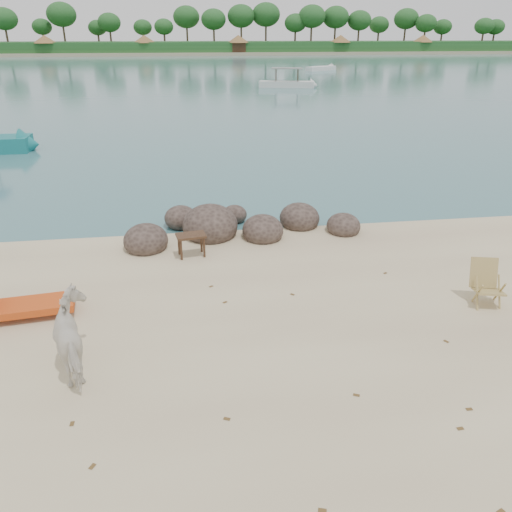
{
  "coord_description": "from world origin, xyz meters",
  "views": [
    {
      "loc": [
        -0.59,
        -7.1,
        5.12
      ],
      "look_at": [
        0.73,
        2.0,
        1.0
      ],
      "focal_mm": 35.0,
      "sensor_mm": 36.0,
      "label": 1
    }
  ],
  "objects": [
    {
      "name": "water",
      "position": [
        0.0,
        90.0,
        0.0
      ],
      "size": [
        400.0,
        400.0,
        0.0
      ],
      "primitive_type": "plane",
      "color": "#346668",
      "rests_on": "ground"
    },
    {
      "name": "far_shore",
      "position": [
        0.0,
        170.0,
        0.0
      ],
      "size": [
        420.0,
        90.0,
        1.4
      ],
      "primitive_type": "cube",
      "color": "tan",
      "rests_on": "ground"
    },
    {
      "name": "far_scenery",
      "position": [
        0.03,
        136.7,
        3.14
      ],
      "size": [
        420.0,
        18.0,
        9.5
      ],
      "color": "#1E4C1E",
      "rests_on": "ground"
    },
    {
      "name": "boulders",
      "position": [
        0.61,
        5.78,
        0.21
      ],
      "size": [
        6.44,
        2.93,
        1.14
      ],
      "rotation": [
        0.0,
        0.0,
        -0.37
      ],
      "color": "#322721",
      "rests_on": "ground"
    },
    {
      "name": "cow",
      "position": [
        -2.48,
        0.02,
        0.63
      ],
      "size": [
        1.16,
        1.63,
        1.26
      ],
      "primitive_type": "imported",
      "rotation": [
        0.0,
        0.0,
        3.5
      ],
      "color": "silver",
      "rests_on": "ground"
    },
    {
      "name": "side_table",
      "position": [
        -0.54,
        4.38,
        0.28
      ],
      "size": [
        0.77,
        0.56,
        0.57
      ],
      "primitive_type": null,
      "rotation": [
        0.0,
        0.0,
        0.16
      ],
      "color": "#301F13",
      "rests_on": "ground"
    },
    {
      "name": "lounge_chair",
      "position": [
        -3.77,
        1.93,
        0.32
      ],
      "size": [
        2.19,
        0.99,
        0.63
      ],
      "primitive_type": null,
      "rotation": [
        0.0,
        0.0,
        0.12
      ],
      "color": "#CA4317",
      "rests_on": "ground"
    },
    {
      "name": "deck_chair",
      "position": [
        5.35,
        1.05,
        0.46
      ],
      "size": [
        0.73,
        0.77,
        0.91
      ],
      "primitive_type": null,
      "rotation": [
        0.0,
        0.0,
        -0.25
      ],
      "color": "tan",
      "rests_on": "ground"
    },
    {
      "name": "boat_mid",
      "position": [
        10.36,
        46.31,
        1.54
      ],
      "size": [
        6.49,
        3.12,
        3.08
      ],
      "primitive_type": null,
      "rotation": [
        0.0,
        0.0,
        -0.28
      ],
      "color": "silver",
      "rests_on": "water"
    },
    {
      "name": "boat_far",
      "position": [
        20.58,
        70.71,
        0.35
      ],
      "size": [
        5.83,
        4.48,
        0.71
      ],
      "primitive_type": null,
      "rotation": [
        0.0,
        0.0,
        0.58
      ],
      "color": "silver",
      "rests_on": "water"
    },
    {
      "name": "dead_leaves",
      "position": [
        1.17,
        -1.06,
        0.01
      ],
      "size": [
        9.08,
        6.36,
        0.0
      ],
      "color": "brown",
      "rests_on": "ground"
    }
  ]
}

